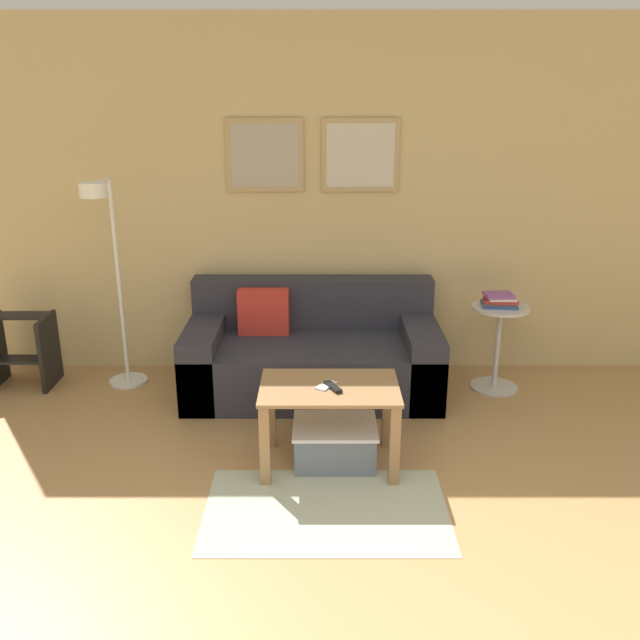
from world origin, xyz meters
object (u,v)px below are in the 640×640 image
Objects in this scene: remote_control at (333,387)px; cell_phone at (326,385)px; couch at (312,354)px; book_stack at (500,300)px; floor_lamp at (110,268)px; coffee_table at (329,405)px; step_stool at (21,349)px; side_table at (498,340)px; storage_bin at (335,443)px.

cell_phone is (-0.04, 0.04, -0.01)m from remote_control.
book_stack is (1.31, 0.02, 0.40)m from couch.
remote_control is at bearing -34.64° from floor_lamp.
floor_lamp is 1.85m from remote_control.
couch is 1.07m from cell_phone.
coffee_table is 2.47m from step_stool.
couch reaches higher than side_table.
couch is 1.11m from remote_control.
couch is 3.35× the size of step_stool.
floor_lamp reaches higher than coffee_table.
floor_lamp is 9.99× the size of remote_control.
side_table reaches higher than remote_control.
remote_control is (-1.19, -1.09, 0.13)m from side_table.
floor_lamp is at bearing 178.11° from cell_phone.
step_stool is (-2.22, 1.14, -0.22)m from remote_control.
coffee_table is 1.62× the size of storage_bin.
side_table is 4.40× the size of cell_phone.
couch is 1.50m from floor_lamp.
book_stack is at bearing 0.98° from couch.
coffee_table is at bearing -138.90° from side_table.
storage_bin is (0.14, -1.02, -0.14)m from couch.
coffee_table is at bearing -33.99° from floor_lamp.
coffee_table is at bearing -83.94° from couch.
side_table is 1.18× the size of step_stool.
book_stack is 1.87× the size of cell_phone.
coffee_table is 1.60m from side_table.
cell_phone is (-1.21, -1.06, -0.17)m from book_stack.
coffee_table is at bearing 32.88° from cell_phone.
remote_control reaches higher than storage_bin.
step_stool is at bearing 170.88° from floor_lamp.
storage_bin is at bearing -81.95° from couch.
remote_control is at bearing -136.99° from book_stack.
step_stool is at bearing -174.45° from cell_phone.
book_stack is (2.66, 0.07, -0.25)m from floor_lamp.
storage_bin is at bearing -138.80° from side_table.
couch is 2.27× the size of coffee_table.
book_stack is 1.74× the size of remote_control.
couch is at bearing -179.02° from book_stack.
storage_bin is 3.19× the size of remote_control.
side_table is (1.21, 1.05, -0.00)m from coffee_table.
coffee_table is (0.11, -1.04, 0.11)m from couch.
cell_phone is at bearing -179.56° from coffee_table.
coffee_table is 1.48× the size of step_stool.
floor_lamp is 2.87× the size of step_stool.
couch is at bearing -179.45° from side_table.
remote_control is 0.29× the size of step_stool.
cell_phone is 0.27× the size of step_stool.
cell_phone is (-1.23, -1.05, 0.12)m from side_table.
coffee_table is 5.15× the size of remote_control.
floor_lamp is 2.43× the size of side_table.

